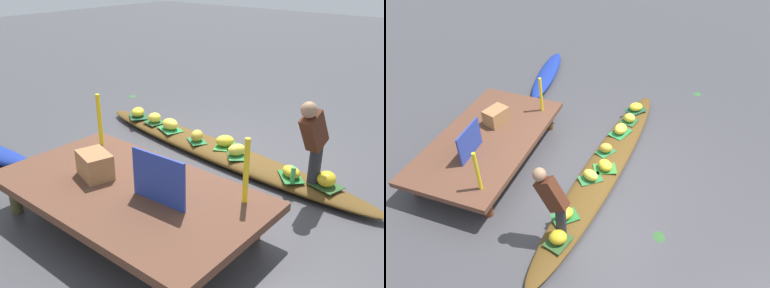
# 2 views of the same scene
# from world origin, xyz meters

# --- Properties ---
(canal_water) EXTENTS (40.00, 40.00, 0.00)m
(canal_water) POSITION_xyz_m (0.00, 0.00, 0.00)
(canal_water) COLOR #434246
(canal_water) RESTS_ON ground
(dock_platform) EXTENTS (3.20, 1.80, 0.50)m
(dock_platform) POSITION_xyz_m (-0.34, 2.20, 0.43)
(dock_platform) COLOR brown
(dock_platform) RESTS_ON ground
(vendor_boat) EXTENTS (5.51, 1.21, 0.18)m
(vendor_boat) POSITION_xyz_m (0.00, 0.00, 0.09)
(vendor_boat) COLOR brown
(vendor_boat) RESTS_ON ground
(moored_boat) EXTENTS (2.50, 0.83, 0.21)m
(moored_boat) POSITION_xyz_m (2.97, 2.42, 0.11)
(moored_boat) COLOR navy
(moored_boat) RESTS_ON ground
(leaf_mat_0) EXTENTS (0.45, 0.40, 0.01)m
(leaf_mat_0) POSITION_xyz_m (-1.86, 0.15, 0.19)
(leaf_mat_0) COLOR #2B5225
(leaf_mat_0) RESTS_ON vendor_boat
(banana_bunch_0) EXTENTS (0.29, 0.32, 0.20)m
(banana_bunch_0) POSITION_xyz_m (-1.86, 0.15, 0.29)
(banana_bunch_0) COLOR gold
(banana_bunch_0) RESTS_ON vendor_boat
(leaf_mat_1) EXTENTS (0.42, 0.39, 0.01)m
(leaf_mat_1) POSITION_xyz_m (0.38, 0.07, 0.19)
(leaf_mat_1) COLOR #27763E
(leaf_mat_1) RESTS_ON vendor_boat
(banana_bunch_1) EXTENTS (0.25, 0.29, 0.19)m
(banana_bunch_1) POSITION_xyz_m (0.38, 0.07, 0.28)
(banana_bunch_1) COLOR gold
(banana_bunch_1) RESTS_ON vendor_boat
(leaf_mat_2) EXTENTS (0.53, 0.45, 0.01)m
(leaf_mat_2) POSITION_xyz_m (1.06, -0.04, 0.19)
(leaf_mat_2) COLOR #2A8241
(leaf_mat_2) RESTS_ON vendor_boat
(banana_bunch_2) EXTENTS (0.36, 0.30, 0.19)m
(banana_bunch_2) POSITION_xyz_m (1.06, -0.04, 0.28)
(banana_bunch_2) COLOR yellow
(banana_bunch_2) RESTS_ON vendor_boat
(leaf_mat_3) EXTENTS (0.48, 0.48, 0.01)m
(leaf_mat_3) POSITION_xyz_m (-1.39, 0.22, 0.19)
(leaf_mat_3) COLOR #267531
(leaf_mat_3) RESTS_ON vendor_boat
(banana_bunch_3) EXTENTS (0.36, 0.32, 0.15)m
(banana_bunch_3) POSITION_xyz_m (-1.39, 0.22, 0.26)
(banana_bunch_3) COLOR gold
(banana_bunch_3) RESTS_ON vendor_boat
(leaf_mat_4) EXTENTS (0.46, 0.48, 0.01)m
(leaf_mat_4) POSITION_xyz_m (-0.43, 0.11, 0.19)
(leaf_mat_4) COLOR #2D7439
(leaf_mat_4) RESTS_ON vendor_boat
(banana_bunch_4) EXTENTS (0.30, 0.34, 0.18)m
(banana_bunch_4) POSITION_xyz_m (-0.43, 0.11, 0.28)
(banana_bunch_4) COLOR #E6DA48
(banana_bunch_4) RESTS_ON vendor_boat
(leaf_mat_5) EXTENTS (0.37, 0.37, 0.01)m
(leaf_mat_5) POSITION_xyz_m (1.52, -0.11, 0.19)
(leaf_mat_5) COLOR #286131
(leaf_mat_5) RESTS_ON vendor_boat
(banana_bunch_5) EXTENTS (0.22, 0.24, 0.18)m
(banana_bunch_5) POSITION_xyz_m (1.52, -0.11, 0.28)
(banana_bunch_5) COLOR yellow
(banana_bunch_5) RESTS_ON vendor_boat
(leaf_mat_6) EXTENTS (0.44, 0.50, 0.01)m
(leaf_mat_6) POSITION_xyz_m (-0.09, -0.05, 0.19)
(leaf_mat_6) COLOR #378535
(leaf_mat_6) RESTS_ON vendor_boat
(banana_bunch_6) EXTENTS (0.36, 0.37, 0.18)m
(banana_bunch_6) POSITION_xyz_m (-0.09, -0.05, 0.28)
(banana_bunch_6) COLOR yellow
(banana_bunch_6) RESTS_ON vendor_boat
(leaf_mat_7) EXTENTS (0.52, 0.50, 0.01)m
(leaf_mat_7) POSITION_xyz_m (1.98, -0.14, 0.19)
(leaf_mat_7) COLOR #1E5334
(leaf_mat_7) RESTS_ON vendor_boat
(banana_bunch_7) EXTENTS (0.36, 0.38, 0.17)m
(banana_bunch_7) POSITION_xyz_m (1.98, -0.14, 0.27)
(banana_bunch_7) COLOR yellow
(banana_bunch_7) RESTS_ON vendor_boat
(vendor_person) EXTENTS (0.23, 0.54, 1.19)m
(vendor_person) POSITION_xyz_m (-1.68, 0.29, 0.87)
(vendor_person) COLOR #28282D
(vendor_person) RESTS_ON vendor_boat
(water_bottle) EXTENTS (0.07, 0.07, 0.21)m
(water_bottle) POSITION_xyz_m (-1.47, 0.31, 0.29)
(water_bottle) COLOR #4FBE5A
(water_bottle) RESTS_ON vendor_boat
(market_banner) EXTENTS (0.70, 0.07, 0.56)m
(market_banner) POSITION_xyz_m (-0.84, 2.20, 0.78)
(market_banner) COLOR #283C9A
(market_banner) RESTS_ON dock_platform
(railing_post_west) EXTENTS (0.06, 0.06, 0.74)m
(railing_post_west) POSITION_xyz_m (-1.54, 1.60, 0.87)
(railing_post_west) COLOR yellow
(railing_post_west) RESTS_ON dock_platform
(railing_post_east) EXTENTS (0.06, 0.06, 0.74)m
(railing_post_east) POSITION_xyz_m (0.86, 1.60, 0.87)
(railing_post_east) COLOR yellow
(railing_post_east) RESTS_ON dock_platform
(produce_crate) EXTENTS (0.51, 0.43, 0.31)m
(produce_crate) POSITION_xyz_m (0.16, 2.26, 0.65)
(produce_crate) COLOR #A17146
(produce_crate) RESTS_ON dock_platform
(drifting_plant_0) EXTENTS (0.20, 0.20, 0.01)m
(drifting_plant_0) POSITION_xyz_m (3.46, -1.36, 0.00)
(drifting_plant_0) COLOR #2A6F2E
(drifting_plant_0) RESTS_ON ground
(drifting_plant_1) EXTENTS (0.28, 0.27, 0.01)m
(drifting_plant_1) POSITION_xyz_m (-1.12, -1.26, 0.00)
(drifting_plant_1) COLOR #2D5E29
(drifting_plant_1) RESTS_ON ground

